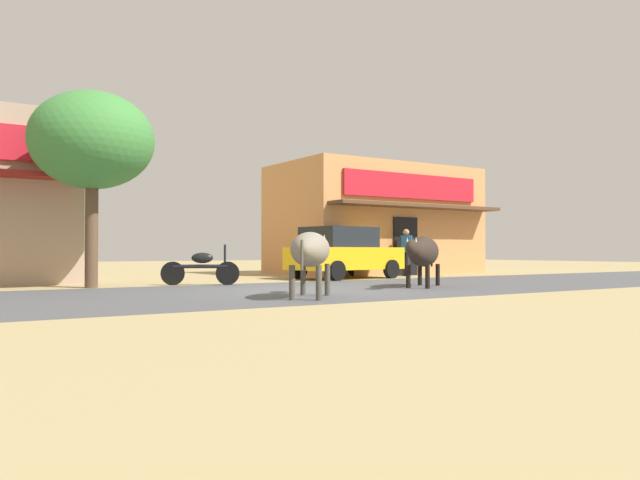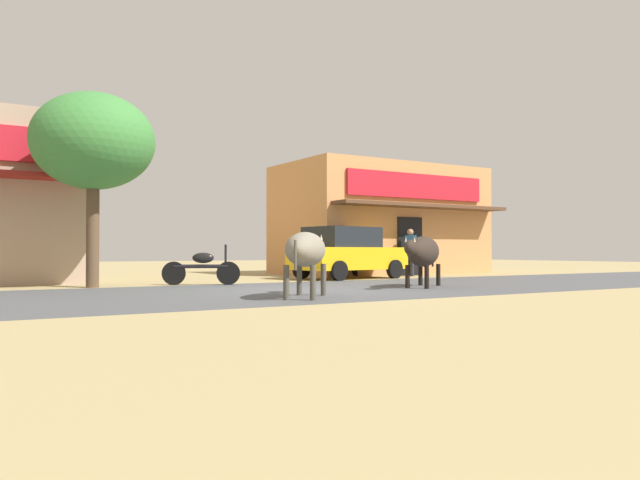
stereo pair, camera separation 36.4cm
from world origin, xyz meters
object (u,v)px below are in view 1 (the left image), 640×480
object	(u,v)px
roadside_tree	(92,141)
parked_motorcycle	(201,267)
parked_hatchback_car	(343,252)
pedestrian_by_shop	(406,248)
cow_far_dark	(423,252)
cow_near_brown	(311,250)

from	to	relation	value
roadside_tree	parked_motorcycle	xyz separation A→B (m)	(2.68, -0.30, -3.06)
parked_hatchback_car	pedestrian_by_shop	xyz separation A→B (m)	(3.02, 0.48, 0.13)
parked_hatchback_car	pedestrian_by_shop	distance (m)	3.07
cow_far_dark	roadside_tree	bearing A→B (deg)	149.68
roadside_tree	parked_hatchback_car	xyz separation A→B (m)	(7.93, 0.75, -2.69)
roadside_tree	cow_far_dark	size ratio (longest dim) A/B	1.98
parked_hatchback_car	cow_far_dark	distance (m)	4.91
parked_motorcycle	pedestrian_by_shop	distance (m)	8.42
parked_hatchback_car	cow_near_brown	xyz separation A→B (m)	(-5.11, -6.23, 0.06)
parked_hatchback_car	parked_motorcycle	xyz separation A→B (m)	(-5.24, -1.06, -0.37)
cow_far_dark	pedestrian_by_shop	world-z (taller)	pedestrian_by_shop
parked_hatchback_car	parked_motorcycle	distance (m)	5.36
cow_far_dark	parked_motorcycle	bearing A→B (deg)	138.56
pedestrian_by_shop	roadside_tree	bearing A→B (deg)	-173.56
roadside_tree	parked_motorcycle	bearing A→B (deg)	-6.41
roadside_tree	parked_motorcycle	size ratio (longest dim) A/B	2.60
cow_far_dark	parked_hatchback_car	bearing A→B (deg)	78.47
roadside_tree	parked_motorcycle	distance (m)	4.09
parked_motorcycle	pedestrian_by_shop	size ratio (longest dim) A/B	1.10
roadside_tree	parked_hatchback_car	bearing A→B (deg)	5.43
cow_near_brown	parked_motorcycle	bearing A→B (deg)	91.44
roadside_tree	cow_far_dark	world-z (taller)	roadside_tree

